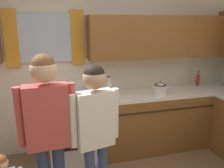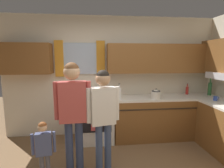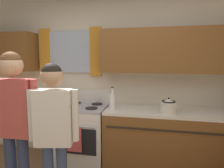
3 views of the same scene
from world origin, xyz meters
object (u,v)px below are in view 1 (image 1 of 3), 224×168
object	(u,v)px
adult_in_plaid	(95,125)
bottle_milk_white	(109,90)
bottle_sauce_red	(198,80)
stovetop_kettle	(160,89)
adult_holding_child	(48,123)
stove_oven	(75,127)

from	to	relation	value
adult_in_plaid	bottle_milk_white	bearing A→B (deg)	68.33
bottle_sauce_red	stovetop_kettle	size ratio (longest dim) A/B	0.90
bottle_sauce_red	adult_in_plaid	distance (m)	2.31
stovetop_kettle	adult_holding_child	world-z (taller)	adult_holding_child
stove_oven	adult_in_plaid	size ratio (longest dim) A/B	0.71
bottle_sauce_red	adult_in_plaid	bearing A→B (deg)	-148.27
stove_oven	stovetop_kettle	distance (m)	1.33
bottle_sauce_red	stovetop_kettle	world-z (taller)	bottle_sauce_red
adult_holding_child	adult_in_plaid	world-z (taller)	adult_holding_child
bottle_milk_white	bottle_sauce_red	bearing A→B (deg)	9.80
adult_in_plaid	stovetop_kettle	bearing A→B (deg)	38.55
bottle_milk_white	stovetop_kettle	bearing A→B (deg)	-3.90
adult_holding_child	bottle_sauce_red	bearing A→B (deg)	26.90
bottle_milk_white	adult_holding_child	size ratio (longest dim) A/B	0.19
bottle_milk_white	bottle_sauce_red	distance (m)	1.62
stove_oven	adult_in_plaid	xyz separation A→B (m)	(0.10, -1.06, 0.51)
stovetop_kettle	adult_in_plaid	size ratio (longest dim) A/B	0.18
adult_in_plaid	adult_holding_child	bearing A→B (deg)	179.73
bottle_sauce_red	stove_oven	bearing A→B (deg)	-175.80
bottle_sauce_red	adult_in_plaid	size ratio (longest dim) A/B	0.16
stove_oven	adult_in_plaid	world-z (taller)	adult_in_plaid
bottle_milk_white	adult_holding_child	world-z (taller)	adult_holding_child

